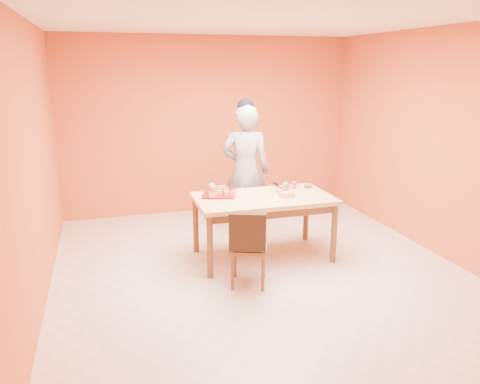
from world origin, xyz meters
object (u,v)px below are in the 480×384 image
object	(u,v)px
sponge_cake	(286,195)
magenta_glass	(294,185)
dining_chair	(249,246)
pastry_platter	(219,194)
checker_tin	(308,186)
egg_ornament	(286,187)
dining_table	(263,204)
red_dinner_plate	(226,191)
person	(246,171)

from	to	relation	value
sponge_cake	magenta_glass	world-z (taller)	magenta_glass
sponge_cake	dining_chair	bearing A→B (deg)	-138.59
dining_chair	pastry_platter	world-z (taller)	dining_chair
sponge_cake	checker_tin	size ratio (longest dim) A/B	2.08
pastry_platter	magenta_glass	size ratio (longest dim) A/B	4.04
dining_chair	egg_ornament	xyz separation A→B (m)	(0.72, 0.81, 0.38)
egg_ornament	sponge_cake	bearing A→B (deg)	-123.73
dining_chair	checker_tin	distance (m)	1.44
dining_chair	magenta_glass	distance (m)	1.32
sponge_cake	pastry_platter	bearing A→B (deg)	156.46
dining_table	dining_chair	world-z (taller)	dining_chair
red_dinner_plate	magenta_glass	size ratio (longest dim) A/B	2.74
pastry_platter	egg_ornament	xyz separation A→B (m)	(0.83, -0.06, 0.05)
person	egg_ornament	world-z (taller)	person
dining_chair	egg_ornament	bearing A→B (deg)	69.07
dining_table	magenta_glass	size ratio (longest dim) A/B	17.70
red_dinner_plate	sponge_cake	size ratio (longest dim) A/B	1.21
egg_ornament	magenta_glass	world-z (taller)	egg_ornament
magenta_glass	red_dinner_plate	bearing A→B (deg)	172.44
dining_chair	magenta_glass	xyz separation A→B (m)	(0.88, 0.91, 0.37)
person	checker_tin	bearing A→B (deg)	154.59
dining_table	person	world-z (taller)	person
person	checker_tin	world-z (taller)	person
red_dinner_plate	checker_tin	xyz separation A→B (m)	(1.04, -0.11, 0.01)
dining_chair	checker_tin	size ratio (longest dim) A/B	8.56
pastry_platter	red_dinner_plate	world-z (taller)	pastry_platter
pastry_platter	red_dinner_plate	distance (m)	0.20
egg_ornament	checker_tin	distance (m)	0.36
dining_chair	magenta_glass	world-z (taller)	magenta_glass
dining_chair	person	world-z (taller)	person
checker_tin	red_dinner_plate	bearing A→B (deg)	173.70
dining_table	pastry_platter	world-z (taller)	pastry_platter
person	sponge_cake	bearing A→B (deg)	120.59
red_dinner_plate	egg_ornament	xyz separation A→B (m)	(0.69, -0.21, 0.05)
pastry_platter	dining_chair	bearing A→B (deg)	-83.13
person	magenta_glass	bearing A→B (deg)	144.47
dining_table	egg_ornament	distance (m)	0.39
person	checker_tin	distance (m)	0.90
dining_table	person	distance (m)	0.90
dining_table	pastry_platter	size ratio (longest dim) A/B	4.38
person	magenta_glass	world-z (taller)	person
checker_tin	dining_table	bearing A→B (deg)	-160.89
dining_chair	egg_ornament	distance (m)	1.15
magenta_glass	egg_ornament	bearing A→B (deg)	-146.24
red_dinner_plate	magenta_glass	distance (m)	0.85
dining_table	pastry_platter	bearing A→B (deg)	157.97
dining_chair	pastry_platter	distance (m)	0.94
red_dinner_plate	magenta_glass	world-z (taller)	magenta_glass
sponge_cake	checker_tin	xyz separation A→B (m)	(0.44, 0.36, -0.02)
checker_tin	pastry_platter	bearing A→B (deg)	-178.22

